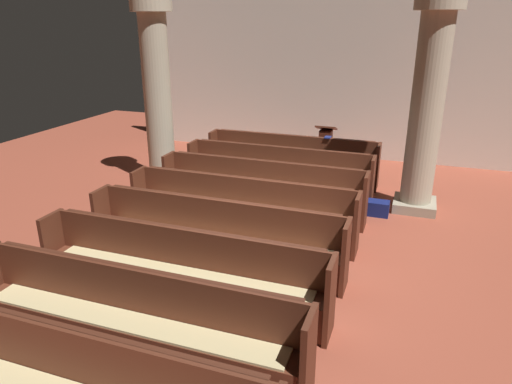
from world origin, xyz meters
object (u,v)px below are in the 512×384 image
pew_row_1 (278,171)px  lectern (325,151)px  pew_row_0 (291,158)px  pillar_far_side (157,91)px  pew_row_2 (261,187)px  hymn_book (328,137)px  kneeler_box_navy (378,208)px  pew_row_4 (214,234)px  pillar_aisle_side (427,104)px  pew_row_5 (180,268)px  pew_row_6 (131,316)px  pew_row_3 (241,208)px

pew_row_1 → lectern: 2.13m
pew_row_0 → pillar_far_side: pillar_far_side is taller
pew_row_2 → pillar_far_side: size_ratio=0.99×
hymn_book → kneeler_box_navy: (1.29, -1.62, -0.86)m
pew_row_1 → pew_row_4: (0.00, -3.11, 0.00)m
pew_row_1 → lectern: bearing=75.1°
pew_row_0 → pillar_aisle_side: pillar_aisle_side is taller
pew_row_5 → pew_row_1: bearing=90.0°
pew_row_0 → pew_row_1: 1.04m
pew_row_2 → pew_row_6: bearing=-90.0°
pew_row_0 → kneeler_box_navy: pew_row_0 is taller
pew_row_1 → pew_row_3: (0.00, -2.08, 0.00)m
pew_row_5 → kneeler_box_navy: (2.05, 3.75, -0.38)m
hymn_book → kneeler_box_navy: size_ratio=0.50×
pew_row_0 → pillar_far_side: 3.21m
pew_row_0 → pillar_aisle_side: size_ratio=0.99×
pew_row_1 → pillar_far_side: 3.01m
pew_row_1 → pew_row_3: same height
pew_row_6 → lectern: (0.55, 7.25, -0.06)m
pew_row_1 → kneeler_box_navy: (2.05, -0.40, -0.38)m
pew_row_4 → kneeler_box_navy: pew_row_4 is taller
pew_row_0 → pew_row_6: (0.00, -6.23, 0.00)m
lectern → hymn_book: lectern is taller
pillar_aisle_side → pillar_far_side: same height
pew_row_4 → pew_row_3: bearing=90.0°
pew_row_1 → hymn_book: hymn_book is taller
kneeler_box_navy → pew_row_2: bearing=-162.6°
pew_row_6 → lectern: bearing=85.7°
pew_row_5 → pew_row_6: (0.00, -1.04, 0.00)m
pew_row_3 → lectern: 4.17m
pew_row_4 → pillar_far_side: (-2.63, 3.05, 1.48)m
pew_row_0 → pew_row_6: bearing=-90.0°
pew_row_3 → pew_row_4: 1.04m
pew_row_0 → pew_row_2: 2.08m
pillar_aisle_side → pew_row_2: bearing=-156.4°
pew_row_1 → kneeler_box_navy: size_ratio=9.54×
pew_row_0 → pillar_far_side: size_ratio=0.99×
pew_row_1 → pillar_far_side: (-2.63, -0.06, 1.48)m
pew_row_0 → pew_row_6: size_ratio=1.00×
pew_row_4 → pew_row_0: bearing=90.0°
pew_row_5 → lectern: 6.23m
pew_row_6 → pillar_aisle_side: (2.68, 5.32, 1.48)m
pew_row_0 → pew_row_5: bearing=-90.0°
pew_row_1 → pillar_aisle_side: pillar_aisle_side is taller
pew_row_4 → pew_row_6: bearing=-90.0°
pillar_far_side → hymn_book: 3.75m
pew_row_1 → pew_row_6: same height
pew_row_5 → lectern: bearing=84.9°
pillar_far_side → kneeler_box_navy: bearing=-4.1°
pew_row_4 → pillar_aisle_side: size_ratio=0.99×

